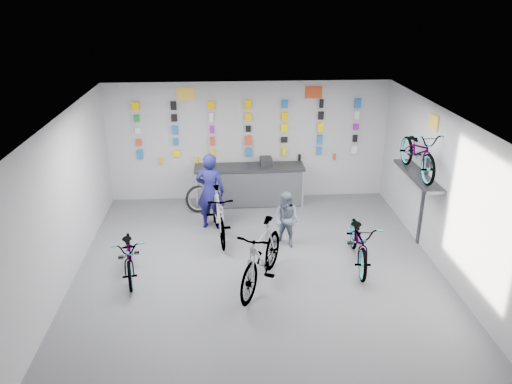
{
  "coord_description": "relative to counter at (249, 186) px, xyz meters",
  "views": [
    {
      "loc": [
        -0.6,
        -8.04,
        5.07
      ],
      "look_at": [
        0.02,
        1.4,
        1.19
      ],
      "focal_mm": 35.0,
      "sensor_mm": 36.0,
      "label": 1
    }
  ],
  "objects": [
    {
      "name": "sign_right",
      "position": [
        1.6,
        0.44,
        2.23
      ],
      "size": [
        0.42,
        0.02,
        0.3
      ],
      "primitive_type": "cube",
      "color": "#C5411A",
      "rests_on": "wall_back"
    },
    {
      "name": "bike_wall",
      "position": [
        3.25,
        -2.34,
        1.57
      ],
      "size": [
        0.63,
        1.8,
        0.95
      ],
      "primitive_type": "imported",
      "color": "gray",
      "rests_on": "wall_bracket"
    },
    {
      "name": "floor",
      "position": [
        0.0,
        -3.54,
        -0.49
      ],
      "size": [
        8.0,
        8.0,
        0.0
      ],
      "primitive_type": "plane",
      "color": "#57575D",
      "rests_on": "ground"
    },
    {
      "name": "sign_side",
      "position": [
        3.48,
        -2.34,
        2.16
      ],
      "size": [
        0.02,
        0.4,
        0.3
      ],
      "primitive_type": "cube",
      "color": "yellow",
      "rests_on": "wall_right"
    },
    {
      "name": "bike_right",
      "position": [
        1.99,
        -3.08,
        0.01
      ],
      "size": [
        0.87,
        1.96,
        1.0
      ],
      "primitive_type": "imported",
      "rotation": [
        0.0,
        0.0,
        -0.11
      ],
      "color": "gray",
      "rests_on": "floor"
    },
    {
      "name": "bike_left",
      "position": [
        -2.44,
        -3.22,
        -0.04
      ],
      "size": [
        0.89,
        1.76,
        0.88
      ],
      "primitive_type": "imported",
      "rotation": [
        0.0,
        0.0,
        0.19
      ],
      "color": "gray",
      "rests_on": "floor"
    },
    {
      "name": "wall_left",
      "position": [
        -3.5,
        -3.54,
        1.01
      ],
      "size": [
        0.0,
        8.0,
        8.0
      ],
      "primitive_type": "plane",
      "rotation": [
        1.57,
        0.0,
        1.57
      ],
      "color": "#AEAEB0",
      "rests_on": "floor"
    },
    {
      "name": "bike_service",
      "position": [
        -0.76,
        -1.81,
        0.06
      ],
      "size": [
        0.74,
        1.88,
        1.1
      ],
      "primitive_type": "imported",
      "rotation": [
        0.0,
        0.0,
        0.13
      ],
      "color": "gray",
      "rests_on": "floor"
    },
    {
      "name": "wall_right",
      "position": [
        3.5,
        -3.54,
        1.01
      ],
      "size": [
        0.0,
        8.0,
        8.0
      ],
      "primitive_type": "plane",
      "rotation": [
        1.57,
        0.0,
        -1.57
      ],
      "color": "#AEAEB0",
      "rests_on": "floor"
    },
    {
      "name": "wall_front",
      "position": [
        0.0,
        -7.54,
        1.01
      ],
      "size": [
        7.0,
        0.0,
        7.0
      ],
      "primitive_type": "plane",
      "rotation": [
        -1.57,
        0.0,
        0.0
      ],
      "color": "#AEAEB0",
      "rests_on": "floor"
    },
    {
      "name": "bike_center",
      "position": [
        0.01,
        -3.75,
        0.12
      ],
      "size": [
        1.36,
        2.08,
        1.22
      ],
      "primitive_type": "imported",
      "rotation": [
        0.0,
        0.0,
        -0.42
      ],
      "color": "gray",
      "rests_on": "floor"
    },
    {
      "name": "counter",
      "position": [
        0.0,
        0.0,
        0.0
      ],
      "size": [
        2.7,
        0.66,
        1.0
      ],
      "color": "black",
      "rests_on": "floor"
    },
    {
      "name": "merch_wall",
      "position": [
        0.02,
        0.39,
        1.33
      ],
      "size": [
        5.56,
        0.08,
        1.57
      ],
      "color": "#1D60B0",
      "rests_on": "wall_back"
    },
    {
      "name": "sign_left",
      "position": [
        -1.5,
        0.44,
        2.23
      ],
      "size": [
        0.42,
        0.02,
        0.3
      ],
      "primitive_type": "cube",
      "color": "yellow",
      "rests_on": "wall_back"
    },
    {
      "name": "register",
      "position": [
        0.41,
        0.01,
        0.62
      ],
      "size": [
        0.3,
        0.32,
        0.22
      ],
      "primitive_type": "cube",
      "rotation": [
        0.0,
        0.0,
        0.08
      ],
      "color": "black",
      "rests_on": "counter"
    },
    {
      "name": "spare_wheel",
      "position": [
        -1.25,
        -0.37,
        -0.16
      ],
      "size": [
        0.71,
        0.45,
        0.66
      ],
      "rotation": [
        0.0,
        0.0,
        0.34
      ],
      "color": "black",
      "rests_on": "floor"
    },
    {
      "name": "ceiling",
      "position": [
        0.0,
        -3.54,
        2.51
      ],
      "size": [
        8.0,
        8.0,
        0.0
      ],
      "primitive_type": "plane",
      "rotation": [
        3.14,
        0.0,
        0.0
      ],
      "color": "white",
      "rests_on": "wall_back"
    },
    {
      "name": "wall_back",
      "position": [
        0.0,
        0.46,
        1.01
      ],
      "size": [
        7.0,
        0.0,
        7.0
      ],
      "primitive_type": "plane",
      "rotation": [
        1.57,
        0.0,
        0.0
      ],
      "color": "#AEAEB0",
      "rests_on": "floor"
    },
    {
      "name": "clerk",
      "position": [
        -0.94,
        -1.28,
        0.4
      ],
      "size": [
        0.71,
        0.54,
        1.76
      ],
      "primitive_type": "imported",
      "rotation": [
        0.0,
        0.0,
        2.94
      ],
      "color": "#151550",
      "rests_on": "floor"
    },
    {
      "name": "wall_bracket",
      "position": [
        3.33,
        -2.34,
        0.98
      ],
      "size": [
        0.39,
        1.9,
        2.0
      ],
      "color": "#333338",
      "rests_on": "wall_right"
    },
    {
      "name": "customer",
      "position": [
        0.65,
        -2.27,
        0.11
      ],
      "size": [
        0.74,
        0.7,
        1.2
      ],
      "primitive_type": "imported",
      "rotation": [
        0.0,
        0.0,
        -0.6
      ],
      "color": "slate",
      "rests_on": "floor"
    }
  ]
}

